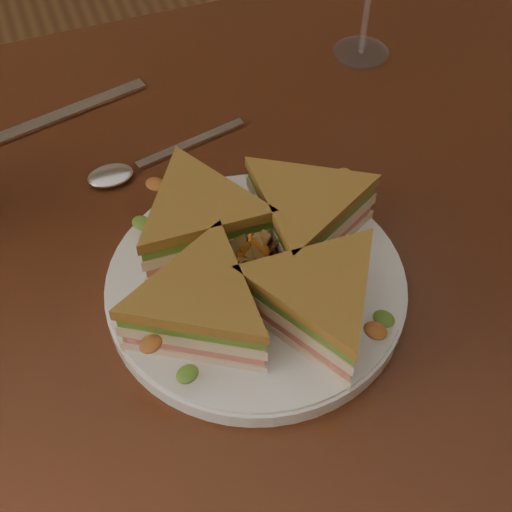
{
  "coord_description": "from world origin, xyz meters",
  "views": [
    {
      "loc": [
        -0.11,
        -0.43,
        1.26
      ],
      "look_at": [
        0.03,
        -0.07,
        0.8
      ],
      "focal_mm": 50.0,
      "sensor_mm": 36.0,
      "label": 1
    }
  ],
  "objects_px": {
    "sandwich_wedges": "(256,260)",
    "spoon": "(131,168)",
    "table": "(210,304)",
    "knife": "(52,119)",
    "plate": "(256,286)"
  },
  "relations": [
    {
      "from": "table",
      "to": "plate",
      "type": "height_order",
      "value": "plate"
    },
    {
      "from": "plate",
      "to": "sandwich_wedges",
      "type": "relative_size",
      "value": 0.87
    },
    {
      "from": "plate",
      "to": "spoon",
      "type": "distance_m",
      "value": 0.2
    },
    {
      "from": "plate",
      "to": "spoon",
      "type": "xyz_separation_m",
      "value": [
        -0.07,
        0.19,
        -0.0
      ]
    },
    {
      "from": "sandwich_wedges",
      "to": "spoon",
      "type": "height_order",
      "value": "sandwich_wedges"
    },
    {
      "from": "sandwich_wedges",
      "to": "spoon",
      "type": "distance_m",
      "value": 0.21
    },
    {
      "from": "table",
      "to": "sandwich_wedges",
      "type": "distance_m",
      "value": 0.16
    },
    {
      "from": "plate",
      "to": "knife",
      "type": "distance_m",
      "value": 0.33
    },
    {
      "from": "sandwich_wedges",
      "to": "table",
      "type": "bearing_deg",
      "value": 110.12
    },
    {
      "from": "plate",
      "to": "knife",
      "type": "bearing_deg",
      "value": 113.2
    },
    {
      "from": "sandwich_wedges",
      "to": "spoon",
      "type": "relative_size",
      "value": 1.7
    },
    {
      "from": "table",
      "to": "spoon",
      "type": "distance_m",
      "value": 0.16
    },
    {
      "from": "sandwich_wedges",
      "to": "knife",
      "type": "bearing_deg",
      "value": 113.2
    },
    {
      "from": "spoon",
      "to": "plate",
      "type": "bearing_deg",
      "value": -83.65
    },
    {
      "from": "table",
      "to": "sandwich_wedges",
      "type": "xyz_separation_m",
      "value": [
        0.03,
        -0.07,
        0.14
      ]
    }
  ]
}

